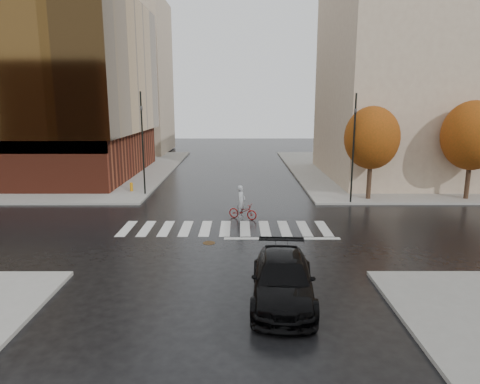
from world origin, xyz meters
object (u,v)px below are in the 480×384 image
Objects in this scene: cyclist at (242,208)px; traffic_light_ne at (354,141)px; sedan at (283,279)px; traffic_light_nw at (142,136)px; fire_hydrant at (131,186)px.

traffic_light_ne is (7.50, 3.80, 3.63)m from cyclist.
sedan is 0.71× the size of traffic_light_nw.
traffic_light_ne is (14.76, -2.70, -0.11)m from traffic_light_nw.
cyclist reaches higher than sedan.
cyclist is at bearing 101.37° from sedan.
traffic_light_ne is at bearing -13.00° from fire_hydrant.
sedan is 16.19m from traffic_light_ne.
fire_hydrant is (-16.02, 3.70, -3.81)m from traffic_light_ne.
cyclist is 10.44m from traffic_light_nw.
sedan is at bearing -61.58° from fire_hydrant.
traffic_light_nw reaches higher than sedan.
fire_hydrant is (-8.52, 7.50, -0.17)m from cyclist.
traffic_light_nw is at bearing 73.13° from cyclist.
sedan is 10.84m from cyclist.
fire_hydrant is (-1.26, 1.00, -3.92)m from traffic_light_nw.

